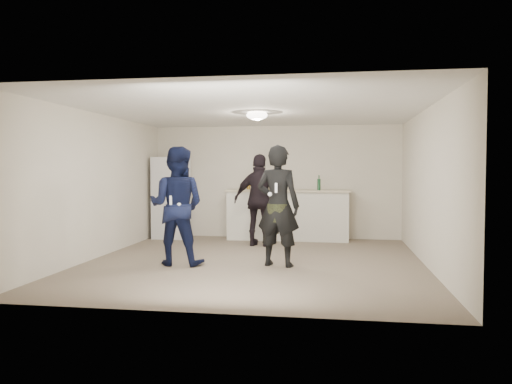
# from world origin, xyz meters

# --- Properties ---
(floor) EXTENTS (6.00, 6.00, 0.00)m
(floor) POSITION_xyz_m (0.00, 0.00, 0.00)
(floor) COLOR #6B5B4C
(floor) RESTS_ON ground
(ceiling) EXTENTS (6.00, 6.00, 0.00)m
(ceiling) POSITION_xyz_m (0.00, 0.00, 2.50)
(ceiling) COLOR silver
(ceiling) RESTS_ON wall_back
(wall_back) EXTENTS (6.00, 0.00, 6.00)m
(wall_back) POSITION_xyz_m (0.00, 3.00, 1.25)
(wall_back) COLOR beige
(wall_back) RESTS_ON floor
(wall_front) EXTENTS (6.00, 0.00, 6.00)m
(wall_front) POSITION_xyz_m (0.00, -3.00, 1.25)
(wall_front) COLOR beige
(wall_front) RESTS_ON floor
(wall_left) EXTENTS (0.00, 6.00, 6.00)m
(wall_left) POSITION_xyz_m (-2.75, 0.00, 1.25)
(wall_left) COLOR beige
(wall_left) RESTS_ON floor
(wall_right) EXTENTS (0.00, 6.00, 6.00)m
(wall_right) POSITION_xyz_m (2.75, 0.00, 1.25)
(wall_right) COLOR beige
(wall_right) RESTS_ON floor
(counter) EXTENTS (2.60, 0.56, 1.05)m
(counter) POSITION_xyz_m (0.31, 2.67, 0.53)
(counter) COLOR silver
(counter) RESTS_ON floor
(counter_top) EXTENTS (2.68, 0.64, 0.04)m
(counter_top) POSITION_xyz_m (0.31, 2.67, 1.07)
(counter_top) COLOR beige
(counter_top) RESTS_ON counter
(fridge) EXTENTS (0.70, 0.70, 1.80)m
(fridge) POSITION_xyz_m (-2.30, 2.60, 0.90)
(fridge) COLOR white
(fridge) RESTS_ON floor
(fridge_handle) EXTENTS (0.02, 0.02, 0.60)m
(fridge_handle) POSITION_xyz_m (-2.02, 2.23, 1.30)
(fridge_handle) COLOR silver
(fridge_handle) RESTS_ON fridge
(ceiling_dome) EXTENTS (0.36, 0.36, 0.16)m
(ceiling_dome) POSITION_xyz_m (0.00, 0.30, 2.45)
(ceiling_dome) COLOR white
(ceiling_dome) RESTS_ON ceiling
(shaker) EXTENTS (0.08, 0.08, 0.17)m
(shaker) POSITION_xyz_m (-0.08, 2.81, 1.18)
(shaker) COLOR #BABABF
(shaker) RESTS_ON counter_top
(man) EXTENTS (0.93, 0.73, 1.89)m
(man) POSITION_xyz_m (-1.19, -0.42, 0.95)
(man) COLOR #101944
(man) RESTS_ON floor
(woman) EXTENTS (0.78, 0.60, 1.91)m
(woman) POSITION_xyz_m (0.43, -0.29, 0.96)
(woman) COLOR black
(woman) RESTS_ON floor
(camo_shorts) EXTENTS (0.34, 0.34, 0.28)m
(camo_shorts) POSITION_xyz_m (0.43, -0.29, 0.85)
(camo_shorts) COLOR #2D3719
(camo_shorts) RESTS_ON woman
(spectator) EXTENTS (1.12, 0.55, 1.84)m
(spectator) POSITION_xyz_m (-0.16, 1.73, 0.92)
(spectator) COLOR black
(spectator) RESTS_ON floor
(remote_man) EXTENTS (0.04, 0.04, 0.15)m
(remote_man) POSITION_xyz_m (-1.19, -0.70, 1.05)
(remote_man) COLOR white
(remote_man) RESTS_ON man
(nunchuk_man) EXTENTS (0.07, 0.07, 0.07)m
(nunchuk_man) POSITION_xyz_m (-1.07, -0.67, 0.98)
(nunchuk_man) COLOR white
(nunchuk_man) RESTS_ON man
(remote_woman) EXTENTS (0.04, 0.04, 0.15)m
(remote_woman) POSITION_xyz_m (0.43, -0.54, 1.25)
(remote_woman) COLOR white
(remote_woman) RESTS_ON woman
(nunchuk_woman) EXTENTS (0.07, 0.07, 0.07)m
(nunchuk_woman) POSITION_xyz_m (0.33, -0.51, 1.15)
(nunchuk_woman) COLOR white
(nunchuk_woman) RESTS_ON woman
(bottle_cluster) EXTENTS (1.62, 0.34, 0.26)m
(bottle_cluster) POSITION_xyz_m (-0.04, 2.74, 1.20)
(bottle_cluster) COLOR silver
(bottle_cluster) RESTS_ON counter_top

